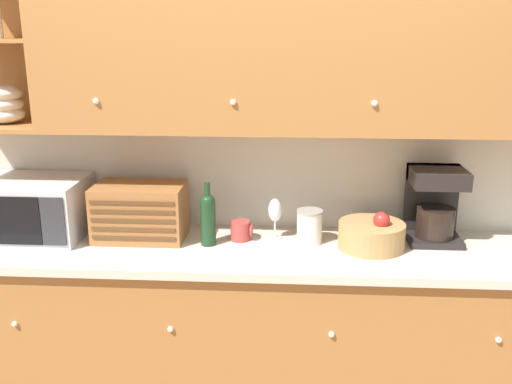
% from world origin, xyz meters
% --- Properties ---
extents(ground_plane, '(24.00, 24.00, 0.00)m').
position_xyz_m(ground_plane, '(0.00, 0.00, 0.00)').
color(ground_plane, '#896647').
extents(wall_back, '(5.20, 0.06, 2.60)m').
position_xyz_m(wall_back, '(0.00, 0.03, 1.30)').
color(wall_back, silver).
rests_on(wall_back, ground_plane).
extents(counter_unit, '(2.82, 0.61, 0.90)m').
position_xyz_m(counter_unit, '(0.00, -0.29, 0.45)').
color(counter_unit, '#A36B38').
rests_on(counter_unit, ground_plane).
extents(backsplash_panel, '(2.80, 0.01, 0.53)m').
position_xyz_m(backsplash_panel, '(0.00, -0.01, 1.17)').
color(backsplash_panel, beige).
rests_on(backsplash_panel, counter_unit).
extents(upper_cabinets, '(2.80, 0.38, 0.83)m').
position_xyz_m(upper_cabinets, '(0.17, -0.18, 1.84)').
color(upper_cabinets, '#A36B38').
rests_on(upper_cabinets, backsplash_panel).
extents(microwave, '(0.49, 0.39, 0.28)m').
position_xyz_m(microwave, '(-1.08, -0.22, 1.05)').
color(microwave, silver).
rests_on(microwave, counter_unit).
extents(bread_box, '(0.43, 0.27, 0.27)m').
position_xyz_m(bread_box, '(-0.56, -0.22, 1.04)').
color(bread_box, '#996033').
rests_on(bread_box, counter_unit).
extents(wine_bottle, '(0.07, 0.07, 0.30)m').
position_xyz_m(wine_bottle, '(-0.22, -0.29, 1.04)').
color(wine_bottle, '#19381E').
rests_on(wine_bottle, counter_unit).
extents(mug, '(0.11, 0.09, 0.09)m').
position_xyz_m(mug, '(-0.07, -0.21, 0.95)').
color(mug, '#B73D38').
rests_on(mug, counter_unit).
extents(wine_glass, '(0.07, 0.07, 0.20)m').
position_xyz_m(wine_glass, '(0.09, -0.18, 1.04)').
color(wine_glass, silver).
rests_on(wine_glass, counter_unit).
extents(storage_canister, '(0.12, 0.12, 0.16)m').
position_xyz_m(storage_canister, '(0.25, -0.23, 0.99)').
color(storage_canister, silver).
rests_on(storage_canister, counter_unit).
extents(fruit_basket, '(0.31, 0.31, 0.18)m').
position_xyz_m(fruit_basket, '(0.54, -0.28, 0.97)').
color(fruit_basket, '#A87F4C').
rests_on(fruit_basket, counter_unit).
extents(coffee_maker, '(0.25, 0.24, 0.36)m').
position_xyz_m(coffee_maker, '(0.85, -0.15, 1.08)').
color(coffee_maker, black).
rests_on(coffee_maker, counter_unit).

